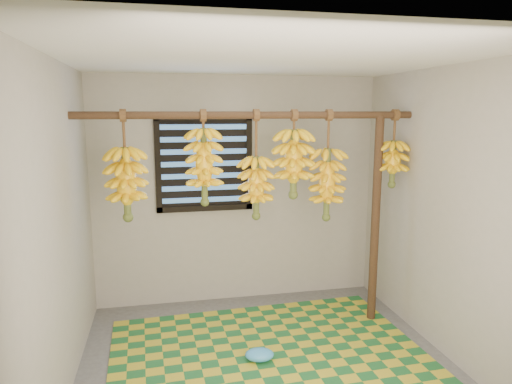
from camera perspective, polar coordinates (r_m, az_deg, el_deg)
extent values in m
cube|color=#4E4E4E|center=(3.89, 1.80, -21.54)|extent=(3.00, 3.00, 0.01)
cube|color=silver|center=(3.33, 2.03, 16.46)|extent=(3.00, 3.00, 0.01)
cube|color=gray|center=(4.86, -2.32, 0.18)|extent=(3.00, 0.01, 2.40)
cube|color=gray|center=(3.40, -23.67, -4.99)|extent=(0.01, 3.00, 2.40)
cube|color=gray|center=(4.04, 23.14, -2.66)|extent=(0.01, 3.00, 2.40)
cube|color=black|center=(4.75, -6.47, 3.55)|extent=(1.00, 0.04, 1.00)
cylinder|color=#462E1B|center=(4.00, -0.45, 9.59)|extent=(3.00, 0.06, 0.06)
cylinder|color=#462E1B|center=(4.52, 14.69, -3.50)|extent=(0.08, 0.08, 2.00)
cube|color=#1B5C2A|center=(4.02, 2.01, -20.27)|extent=(2.69, 2.19, 0.01)
ellipsoid|color=#3892D3|center=(3.98, 0.43, -19.67)|extent=(0.27, 0.21, 0.10)
cylinder|color=brown|center=(3.93, -16.20, 7.28)|extent=(0.02, 0.02, 0.32)
cylinder|color=#4C5923|center=(3.97, -15.91, 1.26)|extent=(0.06, 0.06, 0.57)
cylinder|color=brown|center=(3.94, -6.61, 8.73)|extent=(0.02, 0.02, 0.17)
cylinder|color=#4C5923|center=(3.96, -6.51, 3.46)|extent=(0.06, 0.06, 0.62)
cylinder|color=brown|center=(4.01, 0.02, 7.02)|extent=(0.02, 0.02, 0.42)
cylinder|color=#4C5923|center=(4.06, 0.02, 0.83)|extent=(0.06, 0.06, 0.52)
cylinder|color=brown|center=(4.09, 4.78, 8.67)|extent=(0.02, 0.02, 0.19)
cylinder|color=#4C5923|center=(4.11, 4.71, 3.83)|extent=(0.06, 0.06, 0.57)
cylinder|color=brown|center=(4.20, 9.05, 7.44)|extent=(0.02, 0.02, 0.36)
cylinder|color=#4C5923|center=(4.24, 8.88, 1.22)|extent=(0.06, 0.06, 0.62)
cylinder|color=brown|center=(4.47, 16.94, 7.70)|extent=(0.02, 0.02, 0.30)
cylinder|color=#4C5923|center=(4.49, 16.73, 3.67)|extent=(0.05, 0.05, 0.40)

